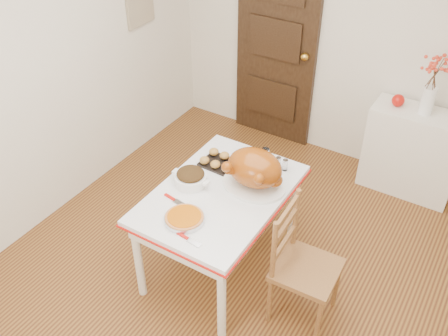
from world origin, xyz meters
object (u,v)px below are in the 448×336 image
Objects in this scene: kitchen_table at (221,230)px; pumpkin_pie at (184,218)px; chair_oak at (307,267)px; sideboard at (412,152)px; turkey_platter at (255,170)px.

pumpkin_pie reaches higher than kitchen_table.
kitchen_table is 1.33× the size of chair_oak.
sideboard is 1.83m from chair_oak.
sideboard is 2.37m from pumpkin_pie.
chair_oak is (-0.22, -1.82, 0.06)m from sideboard.
chair_oak reaches higher than kitchen_table.
sideboard is at bearing -9.40° from chair_oak.
kitchen_table is 2.65× the size of turkey_platter.
sideboard is at bearing 47.76° from turkey_platter.
pumpkin_pie is at bearing -96.64° from kitchen_table.
turkey_platter is (-0.79, -1.55, 0.49)m from sideboard.
kitchen_table is 0.55m from pumpkin_pie.
pumpkin_pie is (-0.21, -0.56, -0.12)m from turkey_platter.
kitchen_table is 0.58m from turkey_platter.
sideboard is 1.74× the size of turkey_platter.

